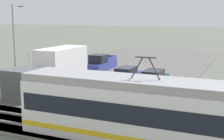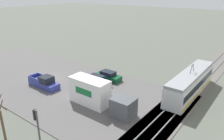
{
  "view_description": "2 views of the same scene",
  "coord_description": "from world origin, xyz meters",
  "px_view_note": "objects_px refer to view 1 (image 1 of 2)",
  "views": [
    {
      "loc": [
        -14.1,
        36.6,
        6.56
      ],
      "look_at": [
        -3.39,
        12.2,
        1.93
      ],
      "focal_mm": 50.0,
      "sensor_mm": 36.0,
      "label": 1
    },
    {
      "loc": [
        20.96,
        30.38,
        14.69
      ],
      "look_at": [
        -4.66,
        10.9,
        2.71
      ],
      "focal_mm": 35.0,
      "sensor_mm": 36.0,
      "label": 2
    }
  ],
  "objects_px": {
    "street_lamp_near_crossing": "(15,32)",
    "box_truck": "(54,70)",
    "sedan_car_0": "(153,79)",
    "no_parking_sign": "(29,58)",
    "light_rail_tram": "(145,112)",
    "pickup_truck": "(101,64)",
    "sedan_car_1": "(126,77)"
  },
  "relations": [
    {
      "from": "sedan_car_0",
      "to": "pickup_truck",
      "type": "bearing_deg",
      "value": -36.36
    },
    {
      "from": "box_truck",
      "to": "pickup_truck",
      "type": "height_order",
      "value": "box_truck"
    },
    {
      "from": "box_truck",
      "to": "street_lamp_near_crossing",
      "type": "relative_size",
      "value": 1.21
    },
    {
      "from": "box_truck",
      "to": "sedan_car_1",
      "type": "xyz_separation_m",
      "value": [
        -5.18,
        -4.65,
        -0.99
      ]
    },
    {
      "from": "light_rail_tram",
      "to": "box_truck",
      "type": "xyz_separation_m",
      "value": [
        11.24,
        -8.37,
        0.03
      ]
    },
    {
      "from": "sedan_car_0",
      "to": "no_parking_sign",
      "type": "bearing_deg",
      "value": -12.1
    },
    {
      "from": "box_truck",
      "to": "sedan_car_1",
      "type": "relative_size",
      "value": 2.02
    },
    {
      "from": "pickup_truck",
      "to": "no_parking_sign",
      "type": "bearing_deg",
      "value": 15.77
    },
    {
      "from": "pickup_truck",
      "to": "no_parking_sign",
      "type": "distance_m",
      "value": 9.23
    },
    {
      "from": "street_lamp_near_crossing",
      "to": "sedan_car_0",
      "type": "bearing_deg",
      "value": 169.99
    },
    {
      "from": "box_truck",
      "to": "pickup_truck",
      "type": "relative_size",
      "value": 1.7
    },
    {
      "from": "light_rail_tram",
      "to": "sedan_car_0",
      "type": "height_order",
      "value": "light_rail_tram"
    },
    {
      "from": "street_lamp_near_crossing",
      "to": "box_truck",
      "type": "bearing_deg",
      "value": 144.66
    },
    {
      "from": "box_truck",
      "to": "no_parking_sign",
      "type": "height_order",
      "value": "box_truck"
    },
    {
      "from": "no_parking_sign",
      "to": "box_truck",
      "type": "bearing_deg",
      "value": 138.76
    },
    {
      "from": "light_rail_tram",
      "to": "sedan_car_1",
      "type": "bearing_deg",
      "value": -65.05
    },
    {
      "from": "light_rail_tram",
      "to": "box_truck",
      "type": "relative_size",
      "value": 1.42
    },
    {
      "from": "sedan_car_1",
      "to": "no_parking_sign",
      "type": "relative_size",
      "value": 2.2
    },
    {
      "from": "box_truck",
      "to": "light_rail_tram",
      "type": "bearing_deg",
      "value": 143.33
    },
    {
      "from": "light_rail_tram",
      "to": "sedan_car_1",
      "type": "distance_m",
      "value": 14.4
    },
    {
      "from": "street_lamp_near_crossing",
      "to": "no_parking_sign",
      "type": "bearing_deg",
      "value": -168.29
    },
    {
      "from": "sedan_car_1",
      "to": "no_parking_sign",
      "type": "height_order",
      "value": "no_parking_sign"
    },
    {
      "from": "sedan_car_1",
      "to": "no_parking_sign",
      "type": "distance_m",
      "value": 14.97
    },
    {
      "from": "light_rail_tram",
      "to": "sedan_car_0",
      "type": "relative_size",
      "value": 2.93
    },
    {
      "from": "box_truck",
      "to": "street_lamp_near_crossing",
      "type": "xyz_separation_m",
      "value": [
        11.06,
        -7.84,
        2.87
      ]
    },
    {
      "from": "pickup_truck",
      "to": "sedan_car_0",
      "type": "distance_m",
      "value": 10.49
    },
    {
      "from": "box_truck",
      "to": "sedan_car_0",
      "type": "xyz_separation_m",
      "value": [
        -7.97,
        -4.48,
        -1.03
      ]
    },
    {
      "from": "box_truck",
      "to": "sedan_car_1",
      "type": "bearing_deg",
      "value": -138.07
    },
    {
      "from": "pickup_truck",
      "to": "street_lamp_near_crossing",
      "type": "distance_m",
      "value": 11.6
    },
    {
      "from": "street_lamp_near_crossing",
      "to": "sedan_car_1",
      "type": "bearing_deg",
      "value": 168.9
    },
    {
      "from": "pickup_truck",
      "to": "sedan_car_1",
      "type": "distance_m",
      "value": 8.28
    },
    {
      "from": "sedan_car_0",
      "to": "sedan_car_1",
      "type": "height_order",
      "value": "sedan_car_1"
    }
  ]
}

